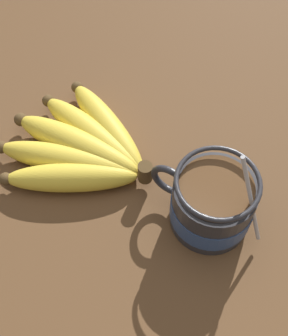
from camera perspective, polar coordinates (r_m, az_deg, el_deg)
name	(u,v)px	position (r cm, az deg, el deg)	size (l,w,h in cm)	color
table	(156,209)	(64.64, 1.46, -5.05)	(107.14, 107.14, 3.08)	brown
coffee_mug	(212,203)	(59.10, 8.25, -4.29)	(15.80, 10.50, 16.23)	#28282D
banana_bunch	(82,148)	(66.11, -7.53, 2.43)	(22.42, 21.90, 4.42)	#4C381E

